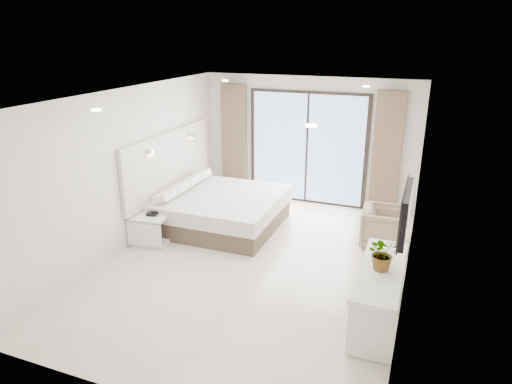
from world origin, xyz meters
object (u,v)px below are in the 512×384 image
Objects in this scene: bed at (220,209)px; nightstand at (151,230)px; armchair at (384,225)px; console_desk at (380,283)px.

bed is 1.41m from nightstand.
bed is 3.05m from armchair.
bed is 1.29× the size of console_desk.
console_desk is 2.26× the size of armchair.
console_desk reaches higher than armchair.
console_desk reaches higher than bed.
nightstand is 0.36× the size of console_desk.
bed and armchair have the same top height.
armchair reaches higher than nightstand.
armchair is at bearing 4.31° from bed.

